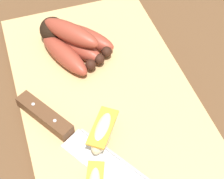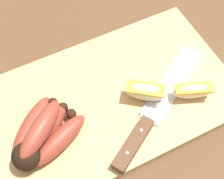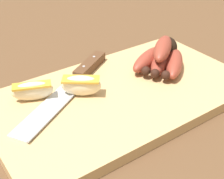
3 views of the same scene
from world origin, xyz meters
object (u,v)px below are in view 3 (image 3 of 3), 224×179
object	(u,v)px
chefs_knife	(78,78)
apple_wedge_near	(81,85)
apple_wedge_middle	(33,91)
banana_bunch	(162,57)

from	to	relation	value
chefs_knife	apple_wedge_near	bearing A→B (deg)	-112.18
chefs_knife	apple_wedge_middle	xyz separation A→B (m)	(-0.09, -0.01, 0.01)
apple_wedge_middle	apple_wedge_near	bearing A→B (deg)	-24.96
banana_bunch	apple_wedge_middle	world-z (taller)	banana_bunch
chefs_knife	apple_wedge_middle	distance (m)	0.09
banana_bunch	apple_wedge_near	world-z (taller)	banana_bunch
chefs_knife	apple_wedge_middle	size ratio (longest dim) A/B	3.51
banana_bunch	apple_wedge_middle	size ratio (longest dim) A/B	1.95
apple_wedge_near	apple_wedge_middle	bearing A→B (deg)	155.04
banana_bunch	apple_wedge_near	xyz separation A→B (m)	(-0.19, 0.00, -0.00)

